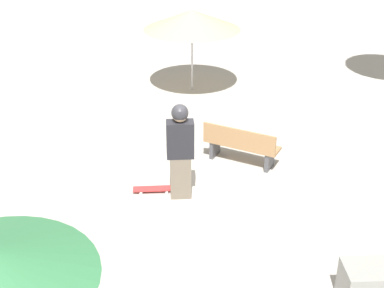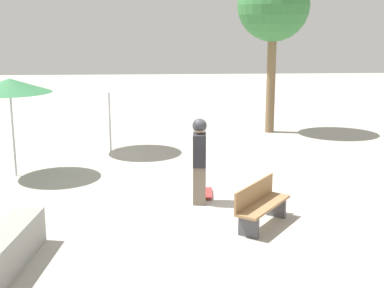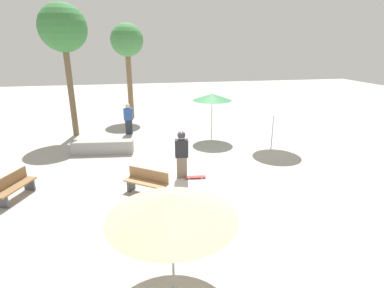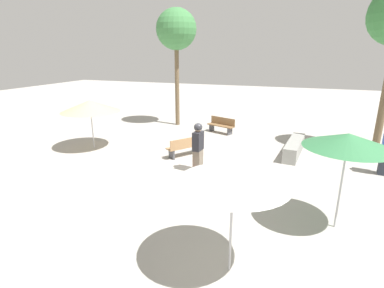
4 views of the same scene
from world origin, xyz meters
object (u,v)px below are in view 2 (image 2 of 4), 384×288
at_px(shade_umbrella_green, 10,86).
at_px(shade_umbrella_white, 108,81).
at_px(skateboard, 208,193).
at_px(skater_main, 199,158).
at_px(palm_tree_center_right, 273,7).
at_px(bench_near, 261,205).

relative_size(shade_umbrella_green, shade_umbrella_white, 1.08).
xyz_separation_m(skateboard, shade_umbrella_green, (1.88, 4.79, 2.27)).
height_order(skateboard, shade_umbrella_green, shade_umbrella_green).
distance_m(skater_main, palm_tree_center_right, 8.84).
height_order(skateboard, palm_tree_center_right, palm_tree_center_right).
relative_size(skateboard, shade_umbrella_green, 0.32).
relative_size(shade_umbrella_green, palm_tree_center_right, 0.44).
relative_size(skater_main, skateboard, 2.31).
bearing_deg(shade_umbrella_white, skateboard, -149.50).
distance_m(skateboard, bench_near, 2.13).
xyz_separation_m(bench_near, shade_umbrella_green, (3.80, 5.65, 1.91)).
bearing_deg(skateboard, shade_umbrella_white, 35.57).
bearing_deg(shade_umbrella_white, palm_tree_center_right, -63.78).
xyz_separation_m(skateboard, bench_near, (-1.92, -0.86, 0.37)).
xyz_separation_m(bench_near, palm_tree_center_right, (8.98, -2.02, 3.96)).
bearing_deg(bench_near, skater_main, -106.53).
distance_m(skater_main, skateboard, 1.10).
relative_size(skater_main, bench_near, 1.21).
bearing_deg(palm_tree_center_right, skateboard, 157.84).
bearing_deg(shade_umbrella_green, shade_umbrella_white, -41.60).
bearing_deg(skater_main, palm_tree_center_right, -17.42).
xyz_separation_m(bench_near, shade_umbrella_white, (6.29, 3.43, 1.72)).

